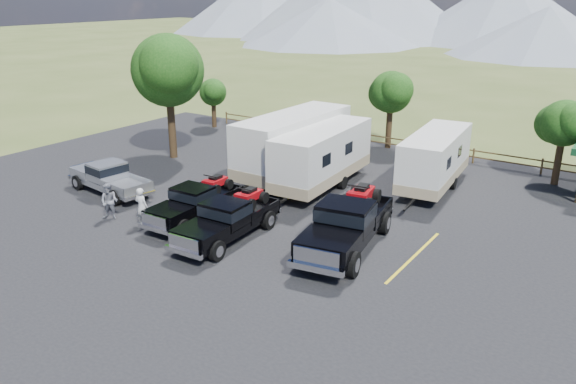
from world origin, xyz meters
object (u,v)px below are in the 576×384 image
Objects in this scene: pickup_silver at (109,178)px; person_a at (142,207)px; trailer_center at (322,157)px; tree_big_nw at (168,70)px; rig_right at (347,223)px; person_b at (109,202)px; rig_center at (229,218)px; rig_left at (196,201)px; trailer_left at (293,144)px; trailer_right at (435,160)px.

person_a reaches higher than pickup_silver.
tree_big_nw is at bearing 178.14° from trailer_center.
rig_right is 4.11× the size of person_b.
rig_center is 8.15m from trailer_center.
rig_center is (2.69, -0.85, 0.05)m from rig_left.
trailer_left reaches higher than trailer_right.
trailer_right reaches higher than rig_right.
person_a reaches higher than person_b.
person_b is (-3.36, -2.29, -0.01)m from rig_left.
person_a is (-9.13, -12.53, -0.68)m from trailer_right.
person_b is at bearing 3.28° from person_a.
pickup_silver is (2.23, -6.89, -4.69)m from tree_big_nw.
tree_big_nw is at bearing -172.40° from trailer_left.
rig_center is at bearing -119.04° from trailer_right.
trailer_left is at bearing 86.86° from rig_left.
pickup_silver is 3.74m from person_b.
rig_left is at bearing 9.44° from person_b.
rig_left is at bearing -112.50° from trailer_center.
rig_right is 3.93× the size of person_a.
trailer_right is at bearing 24.56° from person_b.
rig_left is 0.59× the size of trailer_center.
tree_big_nw is 11.57m from person_b.
trailer_center reaches higher than trailer_right.
trailer_center is at bearing 119.14° from rig_right.
rig_right reaches higher than person_b.
rig_right is at bearing 21.05° from rig_center.
trailer_right reaches higher than rig_left.
tree_big_nw reaches higher than trailer_right.
trailer_center reaches higher than rig_left.
rig_right is 7.78m from trailer_center.
person_a is 1.89m from person_b.
person_b is at bearing -108.04° from trailer_left.
pickup_silver is at bearing 175.28° from rig_right.
tree_big_nw reaches higher than trailer_left.
trailer_center reaches higher than rig_right.
trailer_right is 4.82× the size of person_a.
person_b is at bearing 58.02° from pickup_silver.
tree_big_nw is 4.29× the size of person_a.
person_b is at bearing -169.29° from rig_center.
pickup_silver is at bearing 115.90° from person_b.
trailer_left is 10.17m from person_a.
trailer_center reaches higher than person_b.
pickup_silver is (-8.77, -7.18, -0.85)m from trailer_center.
rig_center is at bearing -35.00° from tree_big_nw.
person_a is at bearing -131.61° from trailer_right.
trailer_left is 1.10× the size of trailer_center.
rig_left is 0.94× the size of rig_center.
trailer_center is at bearing 33.58° from person_b.
rig_left is 4.06m from person_b.
rig_center is 1.03× the size of pickup_silver.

